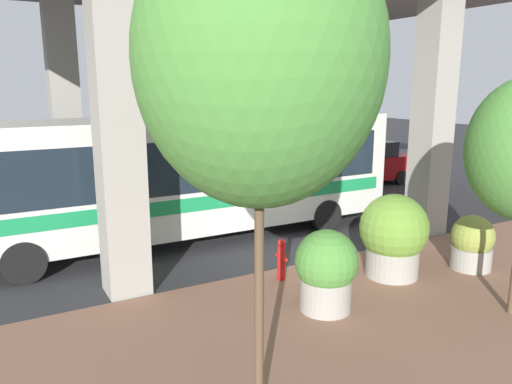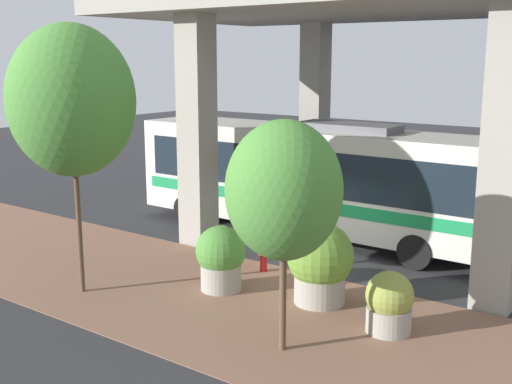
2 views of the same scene
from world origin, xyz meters
TOP-DOWN VIEW (x-y plane):
  - ground_plane at (0.00, 0.00)m, footprint 80.00×80.00m
  - sidewalk_strip at (-3.00, 0.00)m, footprint 6.00×40.00m
  - overpass at (4.00, 0.00)m, footprint 9.40×17.16m
  - bus at (3.25, 2.10)m, footprint 2.67×12.61m
  - fire_hydrant at (-0.62, 1.27)m, footprint 0.41×0.20m
  - planter_front at (-2.39, 1.33)m, footprint 1.27×1.27m
  - planter_middle at (-1.68, -1.14)m, footprint 1.60×1.60m
  - planter_back at (-2.26, -3.18)m, footprint 1.03×1.03m
  - street_tree_near at (-4.54, 4.07)m, footprint 3.02×3.02m
  - parked_car at (7.17, -7.95)m, footprint 1.97×4.29m

SIDE VIEW (x-z plane):
  - ground_plane at x=0.00m, z-range 0.00..0.00m
  - sidewalk_strip at x=-3.00m, z-range 0.00..0.02m
  - fire_hydrant at x=-0.62m, z-range 0.01..1.01m
  - planter_back at x=-2.26m, z-range -0.02..1.35m
  - planter_front at x=-2.39m, z-range 0.02..1.70m
  - parked_car at x=7.17m, z-range -0.02..1.90m
  - planter_middle at x=-1.68m, z-range 0.02..2.01m
  - bus at x=3.25m, z-range 0.16..3.95m
  - street_tree_near at x=-4.54m, z-range 1.48..8.08m
  - overpass at x=4.00m, z-range 2.80..10.49m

